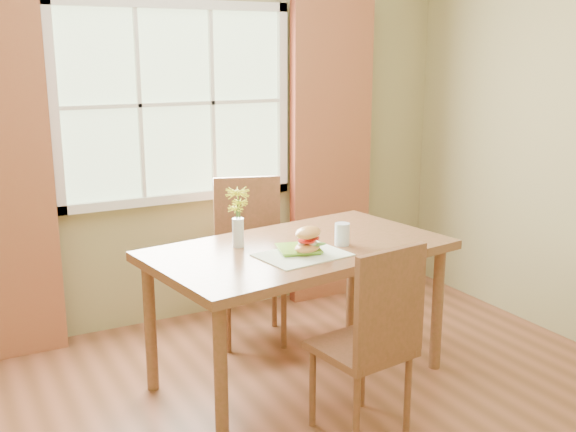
{
  "coord_description": "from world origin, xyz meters",
  "views": [
    {
      "loc": [
        -1.47,
        -2.43,
        1.84
      ],
      "look_at": [
        0.17,
        0.63,
        0.99
      ],
      "focal_mm": 42.0,
      "sensor_mm": 36.0,
      "label": 1
    }
  ],
  "objects_px": {
    "chair_far": "(250,251)",
    "flower_vase": "(238,212)",
    "water_glass": "(342,235)",
    "dining_table": "(299,260)",
    "chair_near": "(373,335)",
    "croissant_sandwich": "(308,240)"
  },
  "relations": [
    {
      "from": "flower_vase",
      "to": "chair_far",
      "type": "bearing_deg",
      "value": 59.85
    },
    {
      "from": "chair_far",
      "to": "water_glass",
      "type": "bearing_deg",
      "value": -59.28
    },
    {
      "from": "chair_near",
      "to": "water_glass",
      "type": "distance_m",
      "value": 0.71
    },
    {
      "from": "dining_table",
      "to": "flower_vase",
      "type": "distance_m",
      "value": 0.43
    },
    {
      "from": "dining_table",
      "to": "water_glass",
      "type": "height_order",
      "value": "water_glass"
    },
    {
      "from": "chair_far",
      "to": "flower_vase",
      "type": "relative_size",
      "value": 3.19
    },
    {
      "from": "chair_far",
      "to": "croissant_sandwich",
      "type": "bearing_deg",
      "value": -76.88
    },
    {
      "from": "chair_near",
      "to": "water_glass",
      "type": "xyz_separation_m",
      "value": [
        0.21,
        0.61,
        0.32
      ]
    },
    {
      "from": "water_glass",
      "to": "croissant_sandwich",
      "type": "bearing_deg",
      "value": -165.23
    },
    {
      "from": "water_glass",
      "to": "chair_near",
      "type": "bearing_deg",
      "value": -108.87
    },
    {
      "from": "chair_near",
      "to": "croissant_sandwich",
      "type": "distance_m",
      "value": 0.64
    },
    {
      "from": "chair_far",
      "to": "croissant_sandwich",
      "type": "height_order",
      "value": "chair_far"
    },
    {
      "from": "dining_table",
      "to": "chair_near",
      "type": "relative_size",
      "value": 1.77
    },
    {
      "from": "water_glass",
      "to": "flower_vase",
      "type": "relative_size",
      "value": 0.38
    },
    {
      "from": "flower_vase",
      "to": "water_glass",
      "type": "bearing_deg",
      "value": -24.85
    },
    {
      "from": "dining_table",
      "to": "chair_far",
      "type": "distance_m",
      "value": 0.72
    },
    {
      "from": "dining_table",
      "to": "chair_near",
      "type": "distance_m",
      "value": 0.73
    },
    {
      "from": "chair_near",
      "to": "croissant_sandwich",
      "type": "bearing_deg",
      "value": 87.67
    },
    {
      "from": "water_glass",
      "to": "flower_vase",
      "type": "bearing_deg",
      "value": 155.15
    },
    {
      "from": "chair_near",
      "to": "croissant_sandwich",
      "type": "relative_size",
      "value": 4.55
    },
    {
      "from": "dining_table",
      "to": "flower_vase",
      "type": "xyz_separation_m",
      "value": [
        -0.3,
        0.14,
        0.28
      ]
    },
    {
      "from": "chair_far",
      "to": "chair_near",
      "type": "bearing_deg",
      "value": -73.31
    }
  ]
}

